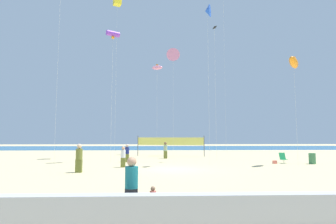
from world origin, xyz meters
TOP-DOWN VIEW (x-y plane):
  - ground_plane at (0.00, 0.00)m, footprint 120.00×120.00m
  - ocean_band at (0.00, 35.94)m, footprint 120.00×20.00m
  - boardwalk_ledge at (0.00, -11.64)m, footprint 28.00×0.44m
  - mother_figure at (-1.85, -10.77)m, footprint 0.39×0.39m
  - toddler_figure at (-1.21, -10.80)m, footprint 0.19×0.19m
  - beachgoer_olive_shirt at (-6.13, -1.40)m, footprint 0.42×0.42m
  - beachgoer_white_shirt at (-3.69, 1.43)m, footprint 0.36×0.36m
  - beachgoer_sage_shirt at (-0.30, 9.22)m, footprint 0.39×0.39m
  - beachgoer_navy_shirt at (-3.86, 5.42)m, footprint 0.37×0.37m
  - folding_beach_chair at (9.74, 4.00)m, footprint 0.52×0.65m
  - trash_barrel at (11.87, 3.25)m, footprint 0.54×0.54m
  - volleyball_net at (0.38, 12.68)m, footprint 7.83×1.70m
  - beach_handbag at (8.80, 3.57)m, footprint 0.34×0.17m
  - kite_pink_inflatable at (-1.22, 15.32)m, footprint 1.66×1.36m
  - kite_pink_delta at (0.59, 10.36)m, footprint 1.51×0.54m
  - kite_blue_delta at (2.98, 2.13)m, footprint 0.74×1.13m
  - kite_violet_tube at (-5.30, 5.28)m, footprint 1.30×1.03m
  - kite_black_diamond at (4.25, 5.50)m, footprint 0.51×0.51m
  - kite_orange_inflatable at (10.02, 2.07)m, footprint 1.63×1.84m
  - kite_yellow_box at (-5.64, 9.52)m, footprint 1.03×1.03m

SIDE VIEW (x-z plane):
  - ground_plane at x=0.00m, z-range 0.00..0.00m
  - ocean_band at x=0.00m, z-range 0.00..0.01m
  - beach_handbag at x=8.80m, z-range 0.00..0.27m
  - boardwalk_ledge at x=0.00m, z-range 0.00..0.77m
  - toddler_figure at x=-1.21m, z-range 0.03..0.86m
  - trash_barrel at x=11.87m, z-range 0.00..0.90m
  - folding_beach_chair at x=9.74m, z-range 0.02..0.91m
  - beachgoer_white_shirt at x=-3.69m, z-range 0.05..1.61m
  - beachgoer_navy_shirt at x=-3.86m, z-range 0.05..1.66m
  - mother_figure at x=-1.85m, z-range 0.06..1.75m
  - beachgoer_sage_shirt at x=-0.30m, z-range 0.06..1.77m
  - beachgoer_olive_shirt at x=-6.13m, z-range 0.06..1.89m
  - volleyball_net at x=0.38m, z-range 0.43..2.83m
  - kite_orange_inflatable at x=10.02m, z-range 3.90..12.78m
  - kite_pink_inflatable at x=-1.22m, z-range 5.41..17.13m
  - kite_pink_delta at x=0.59m, z-range 5.34..17.52m
  - kite_violet_tube at x=-5.30m, z-range 5.73..17.80m
  - kite_black_diamond at x=4.25m, z-range 5.60..18.45m
  - kite_blue_delta at x=2.98m, z-range 6.03..19.20m
  - kite_yellow_box at x=-5.64m, z-range 8.37..26.41m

